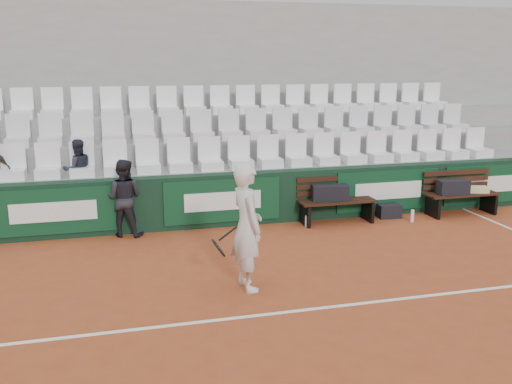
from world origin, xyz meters
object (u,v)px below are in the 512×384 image
(water_bottle_far, at_px, (412,216))
(spectator_c, at_px, (76,146))
(sports_bag_ground, at_px, (389,211))
(water_bottle_near, at_px, (307,221))
(sports_bag_left, at_px, (330,193))
(ball_kid, at_px, (124,198))
(bench_right, at_px, (461,204))
(sports_bag_right, at_px, (453,187))
(bench_left, at_px, (337,211))
(tennis_player, at_px, (247,227))

(water_bottle_far, height_order, spectator_c, spectator_c)
(sports_bag_ground, xyz_separation_m, water_bottle_near, (-1.83, -0.21, -0.02))
(sports_bag_left, bearing_deg, water_bottle_near, -161.10)
(ball_kid, bearing_deg, water_bottle_far, -165.67)
(bench_right, height_order, sports_bag_ground, bench_right)
(water_bottle_far, bearing_deg, sports_bag_right, 11.59)
(bench_left, relative_size, sports_bag_right, 2.44)
(bench_right, relative_size, water_bottle_far, 6.25)
(water_bottle_far, xyz_separation_m, ball_kid, (-5.46, 0.52, 0.58))
(tennis_player, distance_m, ball_kid, 3.28)
(spectator_c, bearing_deg, tennis_player, 109.60)
(bench_right, distance_m, water_bottle_near, 3.36)
(bench_left, relative_size, sports_bag_ground, 3.36)
(bench_left, bearing_deg, sports_bag_right, -2.84)
(sports_bag_ground, relative_size, ball_kid, 0.32)
(bench_right, xyz_separation_m, spectator_c, (-7.47, 1.00, 1.34))
(sports_bag_right, xyz_separation_m, ball_kid, (-6.45, 0.32, 0.11))
(water_bottle_near, relative_size, water_bottle_far, 0.94)
(water_bottle_near, height_order, water_bottle_far, water_bottle_far)
(bench_left, relative_size, water_bottle_near, 6.64)
(sports_bag_ground, height_order, spectator_c, spectator_c)
(sports_bag_left, relative_size, tennis_player, 0.39)
(sports_bag_left, distance_m, water_bottle_near, 0.74)
(water_bottle_near, height_order, ball_kid, ball_kid)
(bench_right, relative_size, tennis_player, 0.85)
(water_bottle_far, bearing_deg, bench_right, 10.79)
(sports_bag_left, xyz_separation_m, sports_bag_ground, (1.29, 0.03, -0.46))
(bench_right, height_order, sports_bag_left, sports_bag_left)
(bench_right, bearing_deg, bench_left, 178.08)
(bench_right, relative_size, sports_bag_left, 2.18)
(bench_left, relative_size, water_bottle_far, 6.25)
(sports_bag_left, bearing_deg, bench_left, -17.04)
(sports_bag_right, relative_size, tennis_player, 0.35)
(sports_bag_right, relative_size, water_bottle_far, 2.56)
(bench_right, relative_size, sports_bag_ground, 3.36)
(sports_bag_right, distance_m, water_bottle_near, 3.15)
(sports_bag_left, height_order, water_bottle_far, sports_bag_left)
(sports_bag_left, relative_size, water_bottle_near, 3.05)
(sports_bag_right, xyz_separation_m, tennis_player, (-4.90, -2.57, 0.29))
(sports_bag_left, relative_size, spectator_c, 0.61)
(sports_bag_ground, xyz_separation_m, water_bottle_far, (0.29, -0.40, -0.02))
(water_bottle_near, height_order, tennis_player, tennis_player)
(sports_bag_ground, bearing_deg, spectator_c, 172.00)
(ball_kid, xyz_separation_m, spectator_c, (-0.78, 0.71, 0.87))
(sports_bag_right, distance_m, sports_bag_ground, 1.38)
(sports_bag_ground, relative_size, tennis_player, 0.25)
(sports_bag_left, bearing_deg, bench_right, -2.67)
(water_bottle_far, bearing_deg, bench_left, 167.37)
(ball_kid, bearing_deg, tennis_player, 138.02)
(ball_kid, bearing_deg, bench_right, -162.66)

